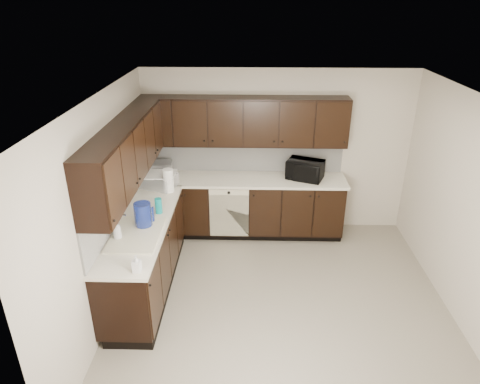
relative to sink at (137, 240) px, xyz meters
name	(u,v)px	position (x,y,z in m)	size (l,w,h in m)	color
floor	(281,303)	(1.68, 0.01, -0.88)	(4.00, 4.00, 0.00)	gray
ceiling	(291,99)	(1.68, 0.01, 1.62)	(4.00, 4.00, 0.00)	white
wall_back	(276,152)	(1.68, 2.01, 0.37)	(4.00, 0.02, 2.50)	#BDB3A1
wall_left	(105,210)	(-0.32, 0.01, 0.37)	(0.02, 4.00, 2.50)	#BDB3A1
wall_right	(469,215)	(3.68, 0.01, 0.37)	(0.02, 4.00, 2.50)	#BDB3A1
wall_front	(305,350)	(1.68, -1.99, 0.37)	(4.00, 0.02, 2.50)	#BDB3A1
lower_cabinets	(207,228)	(0.67, 1.12, -0.47)	(3.00, 2.80, 0.90)	black
countertop	(205,196)	(0.67, 1.12, 0.04)	(3.03, 2.83, 0.04)	beige
backsplash	(191,172)	(0.46, 1.33, 0.30)	(3.00, 2.80, 0.48)	silver
upper_cabinets	(197,134)	(0.58, 1.22, 0.89)	(3.00, 2.80, 0.70)	black
dishwasher	(229,210)	(0.98, 1.42, -0.33)	(0.58, 0.04, 0.78)	beige
sink	(137,240)	(0.00, 0.00, 0.00)	(0.54, 0.82, 0.42)	beige
microwave	(305,170)	(2.09, 1.71, 0.20)	(0.52, 0.35, 0.29)	black
soap_bottle_a	(136,264)	(0.18, -0.69, 0.15)	(0.08, 0.08, 0.18)	gray
soap_bottle_b	(117,230)	(-0.18, -0.08, 0.18)	(0.09, 0.09, 0.24)	gray
toaster_oven	(160,170)	(-0.07, 1.73, 0.17)	(0.37, 0.27, 0.23)	#B9B9BC
storage_bin	(158,180)	(-0.03, 1.36, 0.15)	(0.49, 0.36, 0.19)	white
blue_pitcher	(143,215)	(0.04, 0.21, 0.21)	(0.20, 0.20, 0.30)	navy
teal_tumbler	(159,206)	(0.15, 0.56, 0.16)	(0.09, 0.09, 0.20)	#0C8689
paper_towel_roll	(168,180)	(0.16, 1.21, 0.22)	(0.15, 0.15, 0.33)	white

